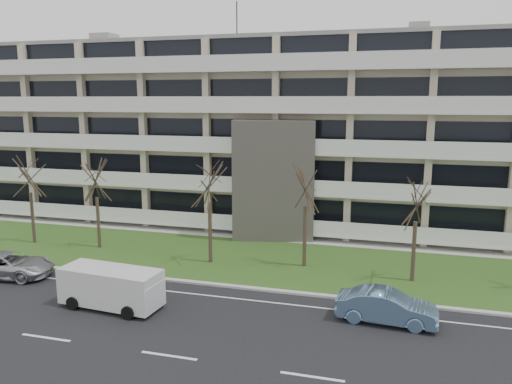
% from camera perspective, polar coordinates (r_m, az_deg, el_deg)
% --- Properties ---
extents(ground, '(160.00, 160.00, 0.00)m').
position_cam_1_polar(ground, '(22.12, -9.91, -17.96)').
color(ground, black).
rests_on(ground, ground).
extents(grass_verge, '(90.00, 10.00, 0.06)m').
position_cam_1_polar(grass_verge, '(33.34, -0.28, -7.73)').
color(grass_verge, '#35551C').
rests_on(grass_verge, ground).
extents(curb, '(90.00, 0.35, 0.12)m').
position_cam_1_polar(curb, '(28.83, -3.02, -10.68)').
color(curb, '#B2B2AD').
rests_on(curb, ground).
extents(sidewalk, '(90.00, 2.00, 0.08)m').
position_cam_1_polar(sidewalk, '(38.43, 1.95, -5.23)').
color(sidewalk, '#B2B2AD').
rests_on(sidewalk, ground).
extents(lane_edge_line, '(90.00, 0.12, 0.01)m').
position_cam_1_polar(lane_edge_line, '(27.54, -4.03, -11.87)').
color(lane_edge_line, white).
rests_on(lane_edge_line, ground).
extents(apartment_building, '(60.50, 15.10, 18.75)m').
position_cam_1_polar(apartment_building, '(43.73, 4.10, 6.76)').
color(apartment_building, beige).
rests_on(apartment_building, ground).
extents(silver_pickup, '(5.65, 3.21, 1.49)m').
position_cam_1_polar(silver_pickup, '(33.60, -26.48, -7.46)').
color(silver_pickup, '#B5B8BD').
rests_on(silver_pickup, ground).
extents(blue_sedan, '(4.84, 1.99, 1.56)m').
position_cam_1_polar(blue_sedan, '(25.13, 14.70, -12.57)').
color(blue_sedan, '#6C93BB').
rests_on(blue_sedan, ground).
extents(white_van, '(5.39, 2.51, 2.03)m').
position_cam_1_polar(white_van, '(26.83, -16.13, -10.12)').
color(white_van, silver).
rests_on(white_van, ground).
extents(tree_1, '(3.39, 3.39, 6.79)m').
position_cam_1_polar(tree_1, '(39.57, -24.53, 2.02)').
color(tree_1, '#382B21').
rests_on(tree_1, ground).
extents(tree_2, '(3.29, 3.29, 6.58)m').
position_cam_1_polar(tree_2, '(36.59, -17.86, 1.59)').
color(tree_2, '#382B21').
rests_on(tree_2, ground).
extents(tree_3, '(3.63, 3.63, 7.26)m').
position_cam_1_polar(tree_3, '(31.63, -5.38, 1.68)').
color(tree_3, '#382B21').
rests_on(tree_3, ground).
extents(tree_4, '(3.52, 3.52, 7.04)m').
position_cam_1_polar(tree_4, '(30.89, 5.70, 1.15)').
color(tree_4, '#382B21').
rests_on(tree_4, ground).
extents(tree_5, '(3.21, 3.21, 6.42)m').
position_cam_1_polar(tree_5, '(29.71, 17.90, -0.66)').
color(tree_5, '#382B21').
rests_on(tree_5, ground).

